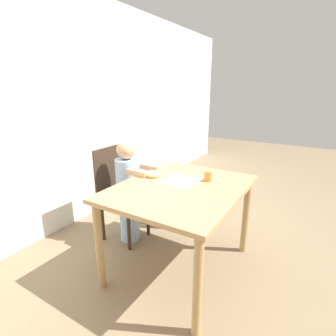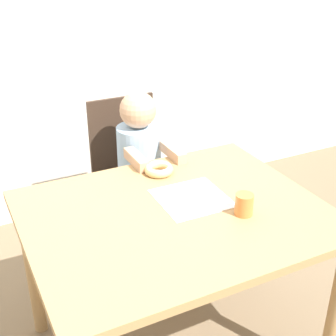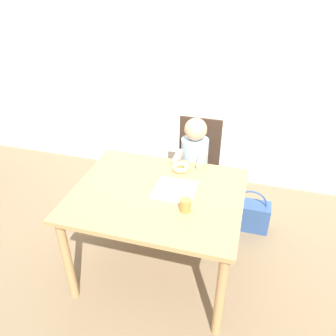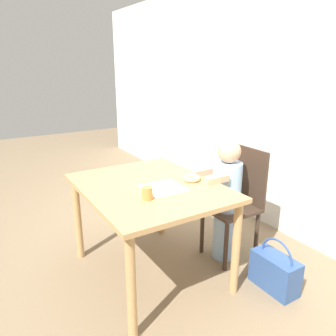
{
  "view_description": "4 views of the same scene",
  "coord_description": "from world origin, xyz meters",
  "px_view_note": "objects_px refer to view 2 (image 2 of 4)",
  "views": [
    {
      "loc": [
        -1.72,
        -0.93,
        1.51
      ],
      "look_at": [
        0.04,
        0.14,
        0.88
      ],
      "focal_mm": 28.0,
      "sensor_mm": 36.0,
      "label": 1
    },
    {
      "loc": [
        -0.73,
        -1.4,
        1.73
      ],
      "look_at": [
        0.04,
        0.14,
        0.88
      ],
      "focal_mm": 50.0,
      "sensor_mm": 36.0,
      "label": 2
    },
    {
      "loc": [
        0.56,
        -1.73,
        2.09
      ],
      "look_at": [
        0.04,
        0.14,
        0.88
      ],
      "focal_mm": 35.0,
      "sensor_mm": 36.0,
      "label": 3
    },
    {
      "loc": [
        2.01,
        -1.07,
        1.61
      ],
      "look_at": [
        0.04,
        0.14,
        0.88
      ],
      "focal_mm": 35.0,
      "sensor_mm": 36.0,
      "label": 4
    }
  ],
  "objects_px": {
    "donut": "(159,169)",
    "handbag": "(216,218)",
    "child_figure": "(140,183)",
    "chair": "(132,182)",
    "cup": "(244,204)"
  },
  "relations": [
    {
      "from": "chair",
      "to": "handbag",
      "type": "distance_m",
      "value": 0.63
    },
    {
      "from": "donut",
      "to": "handbag",
      "type": "relative_size",
      "value": 0.33
    },
    {
      "from": "donut",
      "to": "handbag",
      "type": "height_order",
      "value": "donut"
    },
    {
      "from": "donut",
      "to": "child_figure",
      "type": "bearing_deg",
      "value": 82.6
    },
    {
      "from": "child_figure",
      "to": "handbag",
      "type": "relative_size",
      "value": 2.54
    },
    {
      "from": "handbag",
      "to": "cup",
      "type": "xyz_separation_m",
      "value": [
        -0.42,
        -0.83,
        0.66
      ]
    },
    {
      "from": "handbag",
      "to": "cup",
      "type": "relative_size",
      "value": 4.71
    },
    {
      "from": "handbag",
      "to": "cup",
      "type": "height_order",
      "value": "cup"
    },
    {
      "from": "child_figure",
      "to": "handbag",
      "type": "height_order",
      "value": "child_figure"
    },
    {
      "from": "chair",
      "to": "cup",
      "type": "xyz_separation_m",
      "value": [
        0.1,
        -0.91,
        0.32
      ]
    },
    {
      "from": "chair",
      "to": "child_figure",
      "type": "bearing_deg",
      "value": -90.0
    },
    {
      "from": "handbag",
      "to": "cup",
      "type": "distance_m",
      "value": 1.14
    },
    {
      "from": "handbag",
      "to": "chair",
      "type": "bearing_deg",
      "value": 171.29
    },
    {
      "from": "handbag",
      "to": "donut",
      "type": "bearing_deg",
      "value": -147.01
    },
    {
      "from": "chair",
      "to": "child_figure",
      "type": "distance_m",
      "value": 0.14
    }
  ]
}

